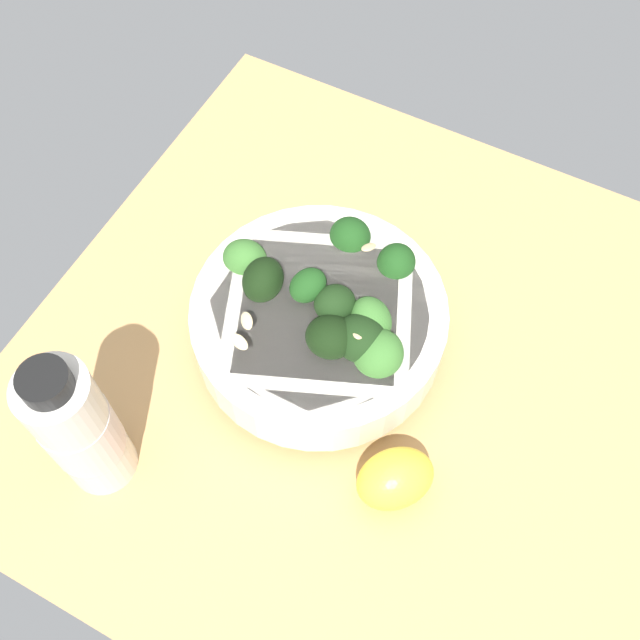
% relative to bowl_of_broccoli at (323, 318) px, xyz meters
% --- Properties ---
extents(ground_plane, '(0.61, 0.61, 0.03)m').
position_rel_bowl_of_broccoli_xyz_m(ground_plane, '(-0.04, 0.00, -0.06)').
color(ground_plane, tan).
extents(bowl_of_broccoli, '(0.23, 0.23, 0.10)m').
position_rel_bowl_of_broccoli_xyz_m(bowl_of_broccoli, '(0.00, 0.00, 0.00)').
color(bowl_of_broccoli, silver).
rests_on(bowl_of_broccoli, ground_plane).
extents(lemon_wedge, '(0.08, 0.08, 0.05)m').
position_rel_bowl_of_broccoli_xyz_m(lemon_wedge, '(-0.12, 0.10, -0.02)').
color(lemon_wedge, yellow).
rests_on(lemon_wedge, ground_plane).
extents(bottle_tall, '(0.06, 0.06, 0.17)m').
position_rel_bowl_of_broccoli_xyz_m(bottle_tall, '(0.11, 0.19, 0.04)').
color(bottle_tall, beige).
rests_on(bottle_tall, ground_plane).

